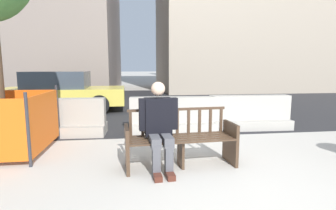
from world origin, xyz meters
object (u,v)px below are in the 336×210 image
at_px(jersey_barrier_centre, 172,118).
at_px(car_taxi_near, 62,92).
at_px(jersey_barrier_right, 249,115).
at_px(seated_person, 159,124).
at_px(street_bench, 180,141).
at_px(jersey_barrier_left, 60,121).

bearing_deg(jersey_barrier_centre, car_taxi_near, 134.07).
xyz_separation_m(jersey_barrier_right, car_taxi_near, (-5.34, 3.38, 0.35)).
xyz_separation_m(seated_person, jersey_barrier_centre, (0.54, 2.23, -0.35)).
relative_size(street_bench, jersey_barrier_centre, 0.85).
bearing_deg(street_bench, jersey_barrier_right, 46.21).
height_order(street_bench, car_taxi_near, car_taxi_near).
bearing_deg(car_taxi_near, street_bench, -60.58).
height_order(seated_person, jersey_barrier_right, seated_person).
xyz_separation_m(jersey_barrier_left, car_taxi_near, (-0.82, 3.47, 0.35)).
xyz_separation_m(street_bench, jersey_barrier_right, (2.16, 2.25, -0.06)).
height_order(jersey_barrier_right, car_taxi_near, car_taxi_near).
relative_size(seated_person, jersey_barrier_centre, 0.65).
height_order(street_bench, jersey_barrier_left, street_bench).
bearing_deg(jersey_barrier_left, car_taxi_near, 103.34).
bearing_deg(car_taxi_near, seated_person, -63.58).
xyz_separation_m(jersey_barrier_centre, jersey_barrier_right, (1.96, 0.11, 0.00)).
height_order(jersey_barrier_left, jersey_barrier_right, same).
bearing_deg(jersey_barrier_right, jersey_barrier_left, -178.93).
bearing_deg(street_bench, car_taxi_near, 119.42).
xyz_separation_m(jersey_barrier_centre, jersey_barrier_left, (-2.55, 0.02, 0.00)).
distance_m(street_bench, jersey_barrier_centre, 2.16).
xyz_separation_m(seated_person, car_taxi_near, (-2.84, 5.71, -0.00)).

